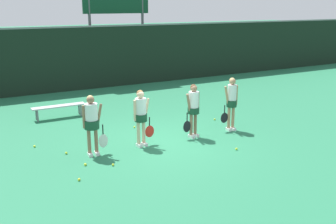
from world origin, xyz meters
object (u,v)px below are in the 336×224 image
(tennis_ball_1, at_px, (79,180))
(player_0, at_px, (92,120))
(bench_courtside, at_px, (59,107))
(tennis_ball_0, at_px, (215,119))
(tennis_ball_3, at_px, (102,141))
(player_2, at_px, (193,106))
(tennis_ball_6, at_px, (113,165))
(tennis_ball_5, at_px, (134,127))
(tennis_ball_2, at_px, (85,164))
(tennis_ball_8, at_px, (236,149))
(scoreboard, at_px, (116,3))
(tennis_ball_7, at_px, (66,153))
(tennis_ball_4, at_px, (34,146))
(player_1, at_px, (141,113))
(player_3, at_px, (232,100))

(tennis_ball_1, bearing_deg, player_0, 59.78)
(bench_courtside, relative_size, tennis_ball_0, 29.82)
(tennis_ball_3, bearing_deg, player_0, -121.51)
(player_2, height_order, tennis_ball_6, player_2)
(tennis_ball_5, bearing_deg, tennis_ball_2, -136.16)
(player_2, distance_m, tennis_ball_8, 1.95)
(scoreboard, xyz_separation_m, tennis_ball_7, (-5.25, -9.07, -4.12))
(player_0, distance_m, tennis_ball_2, 1.26)
(player_2, height_order, tennis_ball_4, player_2)
(tennis_ball_0, height_order, tennis_ball_7, tennis_ball_7)
(player_1, bearing_deg, player_3, -5.44)
(tennis_ball_4, bearing_deg, tennis_ball_7, -55.58)
(tennis_ball_1, distance_m, tennis_ball_5, 4.31)
(player_0, height_order, tennis_ball_5, player_0)
(player_1, xyz_separation_m, tennis_ball_2, (-1.94, -0.66, -0.99))
(bench_courtside, xyz_separation_m, tennis_ball_5, (1.96, -2.51, -0.38))
(tennis_ball_4, height_order, tennis_ball_8, tennis_ball_8)
(tennis_ball_3, xyz_separation_m, tennis_ball_8, (3.21, -2.60, 0.00))
(player_1, xyz_separation_m, tennis_ball_4, (-2.86, 1.42, -0.99))
(player_1, xyz_separation_m, tennis_ball_3, (-0.92, 0.94, -0.99))
(tennis_ball_1, relative_size, tennis_ball_2, 0.98)
(tennis_ball_5, bearing_deg, player_3, -32.88)
(bench_courtside, xyz_separation_m, player_0, (-0.08, -4.25, 0.62))
(player_1, bearing_deg, tennis_ball_7, 164.85)
(tennis_ball_4, bearing_deg, tennis_ball_3, -13.83)
(tennis_ball_0, height_order, tennis_ball_2, tennis_ball_2)
(player_0, height_order, tennis_ball_6, player_0)
(tennis_ball_2, relative_size, tennis_ball_6, 1.09)
(tennis_ball_1, distance_m, tennis_ball_6, 1.15)
(scoreboard, height_order, tennis_ball_5, scoreboard)
(scoreboard, height_order, bench_courtside, scoreboard)
(player_2, relative_size, tennis_ball_1, 24.65)
(tennis_ball_4, relative_size, tennis_ball_6, 1.03)
(tennis_ball_3, bearing_deg, tennis_ball_1, -120.74)
(player_1, height_order, tennis_ball_3, player_1)
(tennis_ball_3, bearing_deg, player_1, -45.65)
(tennis_ball_4, xyz_separation_m, tennis_ball_7, (0.69, -1.01, 0.00))
(tennis_ball_6, bearing_deg, tennis_ball_0, 24.28)
(player_3, height_order, tennis_ball_1, player_3)
(player_3, bearing_deg, player_2, -174.09)
(tennis_ball_3, relative_size, tennis_ball_4, 0.98)
(player_3, xyz_separation_m, tennis_ball_6, (-4.59, -0.96, -1.03))
(player_2, height_order, tennis_ball_7, player_2)
(scoreboard, height_order, tennis_ball_0, scoreboard)
(player_0, height_order, tennis_ball_4, player_0)
(player_2, bearing_deg, tennis_ball_6, -172.65)
(player_2, xyz_separation_m, tennis_ball_5, (-1.26, 1.78, -0.99))
(tennis_ball_1, bearing_deg, tennis_ball_6, 23.70)
(player_3, relative_size, tennis_ball_1, 25.71)
(bench_courtside, relative_size, tennis_ball_3, 29.72)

